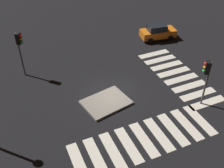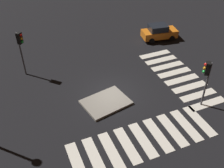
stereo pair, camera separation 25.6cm
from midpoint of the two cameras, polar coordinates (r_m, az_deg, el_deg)
ground_plane at (r=21.91m, az=0.34°, el=-2.08°), size 80.00×80.00×0.00m
traffic_island at (r=20.97m, az=-0.95°, el=-3.89°), size 3.86×3.19×0.18m
car_orange at (r=29.92m, az=10.14°, el=10.72°), size 3.92×2.19×1.64m
traffic_light_east at (r=20.34m, az=19.70°, el=2.08°), size 0.53×0.54×3.81m
traffic_light_west at (r=23.65m, az=-18.47°, el=8.10°), size 0.53×0.54×4.08m
crosswalk_near at (r=18.52m, az=6.95°, el=-11.63°), size 9.90×3.20×0.02m
crosswalk_side at (r=24.60m, az=14.03°, el=1.65°), size 3.20×8.75×0.02m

